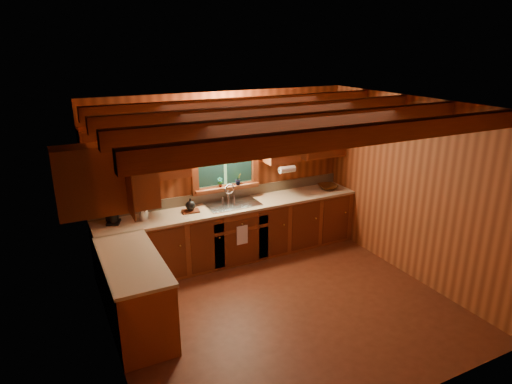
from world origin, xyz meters
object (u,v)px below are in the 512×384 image
at_px(coffee_maker, 112,213).
at_px(sink, 233,207).
at_px(wicker_basket, 328,187).
at_px(cutting_board, 191,211).

bearing_deg(coffee_maker, sink, 17.63).
height_order(sink, wicker_basket, sink).
relative_size(sink, coffee_maker, 2.70).
xyz_separation_m(sink, coffee_maker, (-1.78, 0.09, 0.19)).
relative_size(coffee_maker, wicker_basket, 0.93).
distance_m(coffee_maker, cutting_board, 1.11).
distance_m(cutting_board, wicker_basket, 2.45).
distance_m(sink, coffee_maker, 1.80).
relative_size(sink, wicker_basket, 2.52).
xyz_separation_m(coffee_maker, cutting_board, (1.10, -0.08, -0.14)).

